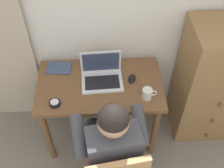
% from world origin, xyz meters
% --- Properties ---
extents(wall_back, '(4.80, 0.05, 2.50)m').
position_xyz_m(wall_back, '(0.00, 2.20, 1.25)').
color(wall_back, silver).
rests_on(wall_back, ground_plane).
extents(desk, '(1.05, 0.61, 0.73)m').
position_xyz_m(desk, '(-0.34, 1.82, 0.61)').
color(desk, brown).
rests_on(desk, ground_plane).
extents(dresser, '(0.58, 0.50, 1.20)m').
position_xyz_m(dresser, '(0.67, 1.90, 0.60)').
color(dresser, olive).
rests_on(dresser, ground_plane).
extents(person_seated, '(0.59, 0.62, 1.18)m').
position_xyz_m(person_seated, '(-0.27, 1.32, 0.66)').
color(person_seated, '#33384C').
rests_on(person_seated, ground_plane).
extents(laptop, '(0.35, 0.27, 0.24)m').
position_xyz_m(laptop, '(-0.32, 1.87, 0.78)').
color(laptop, silver).
rests_on(laptop, desk).
extents(computer_mouse, '(0.09, 0.11, 0.03)m').
position_xyz_m(computer_mouse, '(-0.06, 1.85, 0.75)').
color(computer_mouse, black).
rests_on(computer_mouse, desk).
extents(desk_clock, '(0.09, 0.09, 0.03)m').
position_xyz_m(desk_clock, '(-0.69, 1.62, 0.75)').
color(desk_clock, black).
rests_on(desk_clock, desk).
extents(notebook_pad, '(0.22, 0.17, 0.01)m').
position_xyz_m(notebook_pad, '(-0.69, 2.02, 0.74)').
color(notebook_pad, '#3D4C6B').
rests_on(notebook_pad, desk).
extents(coffee_mug, '(0.12, 0.08, 0.09)m').
position_xyz_m(coffee_mug, '(0.04, 1.65, 0.78)').
color(coffee_mug, silver).
rests_on(coffee_mug, desk).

